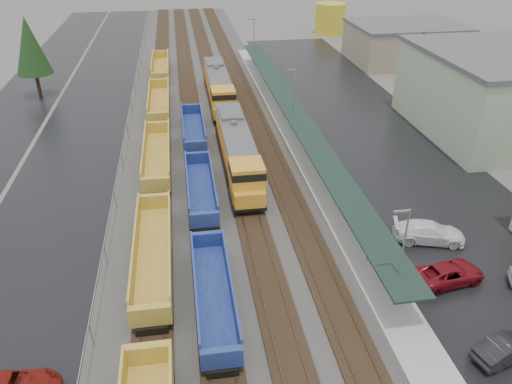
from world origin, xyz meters
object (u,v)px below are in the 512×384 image
parked_car_east_a (507,349)px  parked_car_east_b (449,274)px  well_string_yellow (156,197)px  locomotive_lead (237,151)px  well_string_blue (214,294)px  storage_tank (330,19)px  parked_car_east_c (429,232)px  locomotive_trail (218,87)px

parked_car_east_a → parked_car_east_b: 7.03m
well_string_yellow → locomotive_lead: bearing=36.3°
well_string_blue → locomotive_lead: bearing=78.3°
locomotive_lead → well_string_yellow: locomotive_lead is taller
well_string_yellow → storage_tank: storage_tank is taller
locomotive_lead → parked_car_east_c: bearing=-46.7°
storage_tank → parked_car_east_c: bearing=-100.4°
parked_car_east_c → locomotive_trail: bearing=36.9°
locomotive_trail → well_string_yellow: locomotive_trail is taller
storage_tank → parked_car_east_a: bearing=-99.6°
parked_car_east_b → parked_car_east_c: 5.08m
well_string_blue → well_string_yellow: bearing=106.5°
locomotive_trail → storage_tank: (27.75, 41.72, 0.79)m
locomotive_trail → well_string_blue: locomotive_trail is taller
storage_tank → parked_car_east_b: bearing=-100.4°
parked_car_east_b → storage_tank: bearing=-19.7°
locomotive_lead → parked_car_east_a: locomotive_lead is taller
well_string_blue → parked_car_east_a: (16.65, -7.01, -0.38)m
locomotive_lead → parked_car_east_c: (13.54, -14.38, -1.52)m
well_string_yellow → parked_car_east_b: bearing=-33.2°
parked_car_east_a → parked_car_east_c: bearing=-19.8°
parked_car_east_a → well_string_yellow: bearing=29.6°
well_string_blue → storage_tank: bearing=68.9°
locomotive_trail → well_string_blue: 40.61m
locomotive_lead → parked_car_east_b: size_ratio=3.75×
locomotive_trail → storage_tank: storage_tank is taller
well_string_yellow → storage_tank: size_ratio=15.90×
storage_tank → locomotive_lead: bearing=-113.9°
locomotive_lead → parked_car_east_a: (12.65, -26.41, -1.61)m
well_string_yellow → parked_car_east_a: bearing=-44.8°
parked_car_east_b → locomotive_lead: bearing=23.9°
storage_tank → parked_car_east_c: (-14.21, -77.10, -2.31)m
storage_tank → locomotive_trail: bearing=-123.6°
well_string_blue → parked_car_east_c: bearing=15.9°
parked_car_east_c → well_string_yellow: bearing=84.4°
locomotive_trail → well_string_blue: (-4.00, -40.39, -1.23)m
well_string_yellow → parked_car_east_a: 29.12m
well_string_yellow → parked_car_east_b: well_string_yellow is taller
parked_car_east_a → locomotive_lead: bearing=10.1°
parked_car_east_a → locomotive_trail: bearing=-0.6°
locomotive_lead → storage_tank: 68.59m
well_string_yellow → parked_car_east_c: bearing=-21.6°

